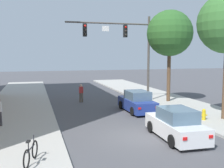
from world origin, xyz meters
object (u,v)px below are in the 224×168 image
Objects in this scene: pedestrian_crossing_road at (81,92)px; fire_hydrant at (204,114)px; car_lead_blue at (137,102)px; car_following_white at (176,125)px; bicycle_leaning at (31,153)px; traffic_signal_mast at (126,42)px; street_tree_second at (170,33)px.

pedestrian_crossing_road is 2.28× the size of fire_hydrant.
car_lead_blue is 6.74m from car_following_white.
pedestrian_crossing_road reaches higher than bicycle_leaning.
traffic_signal_mast reaches higher than bicycle_leaning.
pedestrian_crossing_road is 11.32m from fire_hydrant.
fire_hydrant is (3.43, 2.51, -0.22)m from car_following_white.
street_tree_second is at bearing -10.04° from traffic_signal_mast.
street_tree_second is (4.65, 9.54, 5.44)m from car_following_white.
street_tree_second reaches higher than pedestrian_crossing_road.
fire_hydrant is at bearing 36.21° from car_following_white.
street_tree_second is (4.14, 2.82, 5.44)m from car_lead_blue.
pedestrian_crossing_road is 0.96× the size of bicycle_leaning.
traffic_signal_mast is 6.03m from pedestrian_crossing_road.
traffic_signal_mast is at bearing 85.45° from car_following_white.
street_tree_second is (1.22, 7.03, 5.65)m from fire_hydrant.
car_lead_blue is at bearing 47.37° from bicycle_leaning.
pedestrian_crossing_road is (-3.68, 1.68, -4.47)m from traffic_signal_mast.
traffic_signal_mast is at bearing 108.76° from fire_hydrant.
car_following_white is 12.24m from pedestrian_crossing_road.
car_following_white is 4.26m from fire_hydrant.
car_following_white is 5.97× the size of fire_hydrant.
pedestrian_crossing_road is at bearing 123.13° from car_lead_blue.
traffic_signal_mast is 0.93× the size of street_tree_second.
car_lead_blue is 6.19m from pedestrian_crossing_road.
car_lead_blue is at bearing -145.71° from street_tree_second.
car_lead_blue is at bearing 85.66° from car_following_white.
traffic_signal_mast is 9.49m from fire_hydrant.
bicycle_leaning is (-7.64, -8.30, -0.18)m from car_lead_blue.
street_tree_second is at bearing 43.36° from bicycle_leaning.
fire_hydrant is 0.09× the size of street_tree_second.
pedestrian_crossing_road reaches higher than car_following_white.
street_tree_second reaches higher than car_lead_blue.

